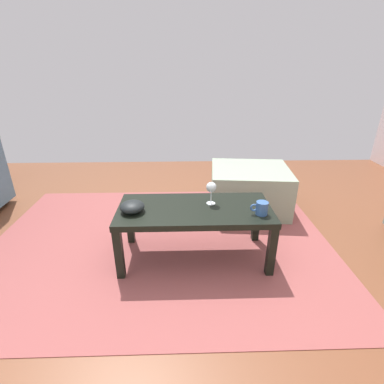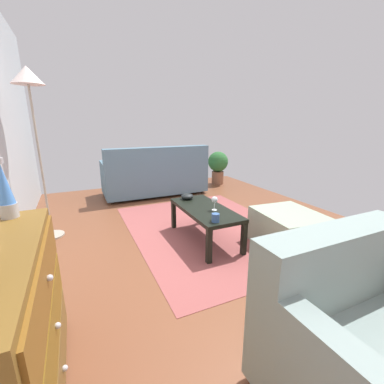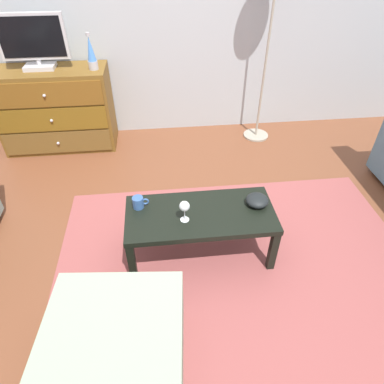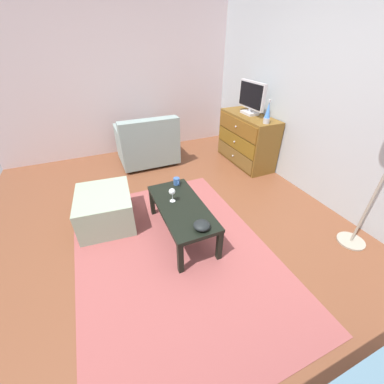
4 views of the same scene
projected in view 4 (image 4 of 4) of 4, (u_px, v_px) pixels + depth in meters
The scene contains 13 objects.
ground_plane at pixel (185, 237), 2.67m from camera, with size 5.99×4.47×0.05m, color brown.
wall_accent_rear at pixel (351, 95), 2.58m from camera, with size 5.99×0.12×2.69m, color #B1BABF.
wall_plain_left at pixel (123, 74), 4.03m from camera, with size 0.12×4.47×2.69m, color silver.
area_rug at pixel (174, 253), 2.44m from camera, with size 2.60×1.90×0.01m, color #984C4A.
dresser at pixel (246, 140), 4.02m from camera, with size 1.12×0.49×0.83m.
tv at pixel (251, 98), 3.69m from camera, with size 0.61×0.18×0.49m.
lava_lamp at pixel (268, 113), 3.34m from camera, with size 0.09×0.09×0.33m.
coffee_table at pixel (182, 209), 2.51m from camera, with size 1.02×0.47×0.39m.
wine_glass at pixel (172, 192), 2.48m from camera, with size 0.07×0.07×0.16m.
mug at pixel (177, 181), 2.81m from camera, with size 0.11×0.08×0.08m.
bowl_decorative at pixel (202, 225), 2.17m from camera, with size 0.16×0.16×0.07m, color black.
armchair at pixel (147, 144), 4.04m from camera, with size 0.80×0.95×0.83m.
ottoman at pixel (105, 209), 2.75m from camera, with size 0.70×0.60×0.40m, color #92A78D.
Camera 4 is at (1.82, -0.70, 1.88)m, focal length 22.05 mm.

